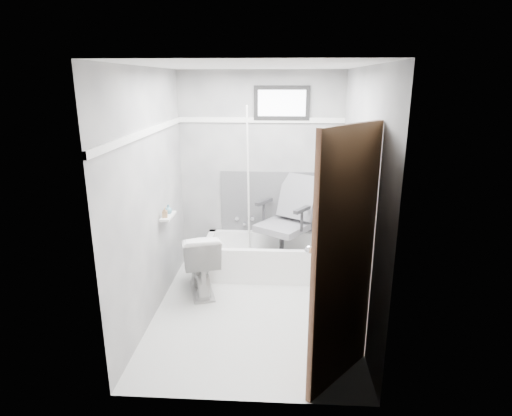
# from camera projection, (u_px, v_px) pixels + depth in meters

# --- Properties ---
(floor) EXTENTS (2.60, 2.60, 0.00)m
(floor) POSITION_uv_depth(u_px,v_px,m) (254.00, 310.00, 4.41)
(floor) COLOR silver
(floor) RESTS_ON ground
(ceiling) EXTENTS (2.60, 2.60, 0.00)m
(ceiling) POSITION_uv_depth(u_px,v_px,m) (254.00, 66.00, 3.72)
(ceiling) COLOR silver
(ceiling) RESTS_ON floor
(wall_back) EXTENTS (2.00, 0.02, 2.40)m
(wall_back) POSITION_uv_depth(u_px,v_px,m) (261.00, 171.00, 5.30)
(wall_back) COLOR slate
(wall_back) RESTS_ON floor
(wall_front) EXTENTS (2.00, 0.02, 2.40)m
(wall_front) POSITION_uv_depth(u_px,v_px,m) (241.00, 251.00, 2.82)
(wall_front) COLOR slate
(wall_front) RESTS_ON floor
(wall_left) EXTENTS (0.02, 2.60, 2.40)m
(wall_left) POSITION_uv_depth(u_px,v_px,m) (150.00, 197.00, 4.12)
(wall_left) COLOR slate
(wall_left) RESTS_ON floor
(wall_right) EXTENTS (0.02, 2.60, 2.40)m
(wall_right) POSITION_uv_depth(u_px,v_px,m) (360.00, 200.00, 4.00)
(wall_right) COLOR slate
(wall_right) RESTS_ON floor
(bathtub) EXTENTS (1.50, 0.70, 0.42)m
(bathtub) POSITION_uv_depth(u_px,v_px,m) (267.00, 256.00, 5.23)
(bathtub) COLOR white
(bathtub) RESTS_ON floor
(office_chair) EXTENTS (0.86, 0.86, 1.08)m
(office_chair) POSITION_uv_depth(u_px,v_px,m) (282.00, 221.00, 5.13)
(office_chair) COLOR slate
(office_chair) RESTS_ON bathtub
(toilet) EXTENTS (0.60, 0.81, 0.71)m
(toilet) POSITION_uv_depth(u_px,v_px,m) (200.00, 262.00, 4.71)
(toilet) COLOR silver
(toilet) RESTS_ON floor
(door) EXTENTS (0.78, 0.78, 2.00)m
(door) POSITION_uv_depth(u_px,v_px,m) (389.00, 281.00, 2.84)
(door) COLOR brown
(door) RESTS_ON floor
(window) EXTENTS (0.66, 0.04, 0.40)m
(window) POSITION_uv_depth(u_px,v_px,m) (282.00, 103.00, 5.04)
(window) COLOR black
(window) RESTS_ON wall_back
(backerboard) EXTENTS (1.50, 0.02, 0.78)m
(backerboard) POSITION_uv_depth(u_px,v_px,m) (280.00, 202.00, 5.40)
(backerboard) COLOR #4C4C4F
(backerboard) RESTS_ON wall_back
(trim_back) EXTENTS (2.00, 0.02, 0.06)m
(trim_back) POSITION_uv_depth(u_px,v_px,m) (261.00, 120.00, 5.11)
(trim_back) COLOR white
(trim_back) RESTS_ON wall_back
(trim_left) EXTENTS (0.02, 2.60, 0.06)m
(trim_left) POSITION_uv_depth(u_px,v_px,m) (147.00, 132.00, 3.94)
(trim_left) COLOR white
(trim_left) RESTS_ON wall_left
(pole) EXTENTS (0.02, 0.33, 1.93)m
(pole) POSITION_uv_depth(u_px,v_px,m) (248.00, 187.00, 5.13)
(pole) COLOR white
(pole) RESTS_ON bathtub
(shelf) EXTENTS (0.10, 0.32, 0.02)m
(shelf) POSITION_uv_depth(u_px,v_px,m) (168.00, 216.00, 4.51)
(shelf) COLOR silver
(shelf) RESTS_ON wall_left
(soap_bottle_a) EXTENTS (0.06, 0.06, 0.11)m
(soap_bottle_a) POSITION_uv_depth(u_px,v_px,m) (165.00, 212.00, 4.42)
(soap_bottle_a) COLOR #99724C
(soap_bottle_a) RESTS_ON shelf
(soap_bottle_b) EXTENTS (0.11, 0.11, 0.10)m
(soap_bottle_b) POSITION_uv_depth(u_px,v_px,m) (168.00, 209.00, 4.56)
(soap_bottle_b) COLOR teal
(soap_bottle_b) RESTS_ON shelf
(faucet) EXTENTS (0.26, 0.10, 0.16)m
(faucet) POSITION_uv_depth(u_px,v_px,m) (245.00, 221.00, 5.47)
(faucet) COLOR silver
(faucet) RESTS_ON wall_back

